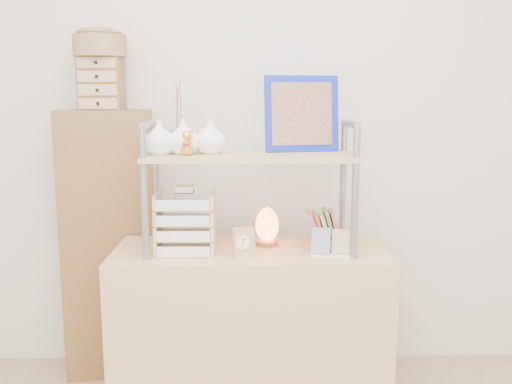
% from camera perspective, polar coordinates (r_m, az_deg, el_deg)
% --- Properties ---
extents(desk, '(1.20, 0.50, 0.75)m').
position_cam_1_polar(desk, '(2.65, -0.59, -13.57)').
color(desk, tan).
rests_on(desk, ground).
extents(cabinet, '(0.48, 0.29, 1.35)m').
position_cam_1_polar(cabinet, '(2.99, -14.41, -5.09)').
color(cabinet, brown).
rests_on(cabinet, ground).
extents(hutch, '(0.90, 0.34, 0.76)m').
position_cam_1_polar(hutch, '(2.46, -2.20, 4.04)').
color(hutch, gray).
rests_on(hutch, desk).
extents(letter_tray, '(0.24, 0.23, 0.29)m').
position_cam_1_polar(letter_tray, '(2.47, -7.06, -3.38)').
color(letter_tray, '#D8B781').
rests_on(letter_tray, desk).
extents(salt_lamp, '(0.11, 0.11, 0.17)m').
position_cam_1_polar(salt_lamp, '(2.57, 1.10, -3.43)').
color(salt_lamp, brown).
rests_on(salt_lamp, desk).
extents(desk_clock, '(0.10, 0.06, 0.13)m').
position_cam_1_polar(desk_clock, '(2.39, -1.28, -5.05)').
color(desk_clock, tan).
rests_on(desk_clock, desk).
extents(postcard_stand, '(0.17, 0.08, 0.12)m').
position_cam_1_polar(postcard_stand, '(2.44, 7.46, -5.55)').
color(postcard_stand, white).
rests_on(postcard_stand, desk).
extents(drawer_chest, '(0.20, 0.16, 0.25)m').
position_cam_1_polar(drawer_chest, '(2.87, -15.20, 10.43)').
color(drawer_chest, brown).
rests_on(drawer_chest, cabinet).
extents(woven_basket, '(0.25, 0.25, 0.10)m').
position_cam_1_polar(woven_basket, '(2.88, -15.35, 13.91)').
color(woven_basket, brown).
rests_on(woven_basket, drawer_chest).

